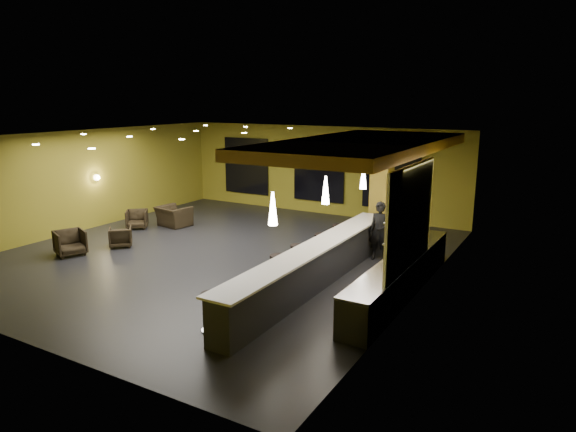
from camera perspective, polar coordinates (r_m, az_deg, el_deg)
The scene contains 35 objects.
floor at distance 15.60m, azimuth -7.32°, elevation -4.37°, with size 12.00×13.00×0.10m, color black.
ceiling at distance 14.93m, azimuth -7.72°, elevation 8.93°, with size 12.00×13.00×0.10m, color black.
wall_back at distance 20.68m, azimuth 3.57°, elevation 5.13°, with size 12.00×0.10×3.50m, color olive.
wall_front at distance 10.87m, azimuth -28.93°, elevation -3.78°, with size 12.00×0.10×3.50m, color olive.
wall_left at distance 19.40m, azimuth -21.92°, elevation 3.68°, with size 0.10×13.00×3.50m, color olive.
wall_right at distance 12.52m, azimuth 15.10°, elevation -0.53°, with size 0.10×13.00×3.50m, color olive.
wood_soffit at distance 13.84m, azimuth 8.32°, elevation 7.81°, with size 3.60×8.00×0.28m, color #AC7932.
window_left at distance 22.35m, azimuth -4.66°, elevation 5.57°, with size 2.20×0.06×2.40m, color black.
window_center at distance 20.59m, azimuth 3.43°, elevation 4.95°, with size 2.20×0.06×2.40m, color black.
window_right at distance 19.45m, azimuth 11.38°, elevation 4.24°, with size 2.20×0.06×2.40m, color black.
tile_backsplash at distance 11.55m, azimuth 13.45°, elevation -0.28°, with size 0.06×3.20×2.40m, color white.
bar_counter at distance 12.77m, azimuth 3.08°, elevation -5.66°, with size 0.60×8.00×1.00m, color black.
bar_top at distance 12.61m, azimuth 3.11°, elevation -3.40°, with size 0.78×8.10×0.05m, color silver.
prep_counter at distance 12.53m, azimuth 12.37°, elevation -6.66°, with size 0.70×6.00×0.86m, color black.
prep_top at distance 12.39m, azimuth 12.47°, elevation -4.68°, with size 0.72×6.00×0.03m, color silver.
wall_shelf_lower at distance 11.50m, azimuth 12.39°, elevation -2.34°, with size 0.30×1.50×0.03m, color silver.
wall_shelf_upper at distance 11.39m, azimuth 12.50°, elevation -0.16°, with size 0.30×1.50×0.03m, color silver.
column at distance 16.59m, azimuth 10.35°, elevation 2.97°, with size 0.60×0.60×3.50m, color olive.
wall_sconce at distance 19.57m, azimuth -20.48°, elevation 4.02°, with size 0.22×0.22×0.22m, color #FFE5B2.
pendant_0 at distance 10.59m, azimuth -1.70°, elevation 0.82°, with size 0.20×0.20×0.70m, color white.
pendant_1 at distance 12.75m, azimuth 4.20°, elevation 2.89°, with size 0.20×0.20×0.70m, color white.
pendant_2 at distance 15.01m, azimuth 8.37°, elevation 4.32°, with size 0.20×0.20×0.70m, color white.
staff_a at distance 14.92m, azimuth 10.16°, elevation -1.67°, with size 0.62×0.41×1.71m, color black.
staff_b at distance 15.43m, azimuth 13.24°, elevation -1.24°, with size 0.85×0.66×1.75m, color black.
staff_c at distance 15.16m, azimuth 12.80°, elevation -1.80°, with size 0.77×0.50×1.58m, color black.
armchair_a at distance 16.58m, azimuth -23.05°, elevation -2.75°, with size 0.80×0.83×0.75m, color black.
armchair_b at distance 16.97m, azimuth -18.11°, elevation -2.21°, with size 0.67×0.69×0.63m, color black.
armchair_c at distance 19.15m, azimuth -16.43°, elevation -0.33°, with size 0.72×0.74×0.67m, color black.
armchair_d at distance 19.15m, azimuth -12.59°, elevation -0.03°, with size 1.12×0.98×0.73m, color black.
bar_stool_0 at distance 10.50m, azimuth -8.59°, elevation -9.95°, with size 0.41×0.41×0.81m.
bar_stool_1 at distance 11.34m, azimuth -5.07°, elevation -8.30°, with size 0.37×0.37×0.74m.
bar_stool_2 at distance 12.64m, azimuth -1.12°, elevation -5.66°, with size 0.43×0.43×0.84m.
bar_stool_3 at distance 13.67m, azimuth 1.05°, elevation -4.37°, with size 0.40×0.40×0.78m.
bar_stool_4 at distance 14.75m, azimuth 3.67°, elevation -3.07°, with size 0.40×0.40×0.78m.
bar_stool_5 at distance 16.06m, azimuth 5.55°, elevation -1.89°, with size 0.37×0.37×0.73m.
Camera 1 is at (9.08, -11.81, 4.59)m, focal length 32.00 mm.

